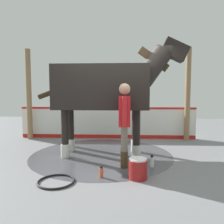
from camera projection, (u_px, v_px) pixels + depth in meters
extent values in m
cube|color=gray|center=(115.00, 158.00, 4.92)|extent=(16.00, 16.00, 0.02)
cylinder|color=#4C4C54|center=(102.00, 154.00, 5.15)|extent=(3.33, 3.33, 0.00)
cube|color=white|center=(107.00, 124.00, 6.99)|extent=(5.61, 0.32, 0.95)
cube|color=red|center=(107.00, 108.00, 6.94)|extent=(5.61, 0.35, 0.06)
cube|color=red|center=(107.00, 136.00, 7.02)|extent=(5.61, 0.33, 0.12)
cylinder|color=olive|center=(188.00, 95.00, 6.55)|extent=(0.16, 0.16, 2.82)
cylinder|color=olive|center=(29.00, 95.00, 6.80)|extent=(0.16, 0.16, 2.82)
cube|color=black|center=(101.00, 88.00, 5.01)|extent=(2.16, 1.08, 0.99)
cylinder|color=black|center=(135.00, 130.00, 5.33)|extent=(0.16, 0.16, 1.09)
cylinder|color=silver|center=(135.00, 146.00, 5.37)|extent=(0.20, 0.20, 0.31)
cylinder|color=black|center=(136.00, 134.00, 4.79)|extent=(0.16, 0.16, 1.09)
cylinder|color=silver|center=(136.00, 152.00, 4.83)|extent=(0.20, 0.20, 0.31)
cylinder|color=black|center=(71.00, 130.00, 5.42)|extent=(0.16, 0.16, 1.09)
cylinder|color=silver|center=(71.00, 145.00, 5.45)|extent=(0.20, 0.20, 0.31)
cylinder|color=black|center=(65.00, 134.00, 4.88)|extent=(0.16, 0.16, 1.09)
cylinder|color=silver|center=(65.00, 151.00, 4.91)|extent=(0.20, 0.20, 0.31)
cylinder|color=black|center=(154.00, 66.00, 4.91)|extent=(0.87, 0.48, 0.94)
cube|color=#382819|center=(154.00, 59.00, 4.90)|extent=(0.72, 0.09, 0.58)
cube|color=black|center=(174.00, 50.00, 4.86)|extent=(0.66, 0.31, 0.56)
cylinder|color=#382819|center=(52.00, 92.00, 5.08)|extent=(0.70, 0.15, 0.35)
cylinder|color=#47331E|center=(124.00, 159.00, 4.22)|extent=(0.15, 0.15, 0.33)
cylinder|color=slate|center=(124.00, 139.00, 4.18)|extent=(0.13, 0.13, 0.49)
cylinder|color=#47331E|center=(124.00, 156.00, 4.43)|extent=(0.15, 0.15, 0.33)
cylinder|color=slate|center=(124.00, 137.00, 4.40)|extent=(0.13, 0.13, 0.49)
cube|color=red|center=(124.00, 111.00, 4.24)|extent=(0.24, 0.49, 0.58)
cylinder|color=red|center=(124.00, 111.00, 3.96)|extent=(0.09, 0.09, 0.55)
cylinder|color=red|center=(125.00, 109.00, 4.53)|extent=(0.09, 0.09, 0.55)
sphere|color=tan|center=(125.00, 89.00, 4.21)|extent=(0.22, 0.22, 0.22)
cylinder|color=maroon|center=(138.00, 169.00, 3.68)|extent=(0.32, 0.32, 0.32)
cylinder|color=white|center=(138.00, 159.00, 3.66)|extent=(0.30, 0.30, 0.03)
cylinder|color=white|center=(152.00, 162.00, 4.24)|extent=(0.08, 0.08, 0.20)
cylinder|color=black|center=(152.00, 156.00, 4.23)|extent=(0.05, 0.05, 0.04)
cylinder|color=#CC5933|center=(101.00, 173.00, 3.72)|extent=(0.07, 0.07, 0.17)
cylinder|color=black|center=(101.00, 167.00, 3.72)|extent=(0.05, 0.05, 0.04)
torus|color=black|center=(56.00, 181.00, 3.53)|extent=(0.61, 0.61, 0.03)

